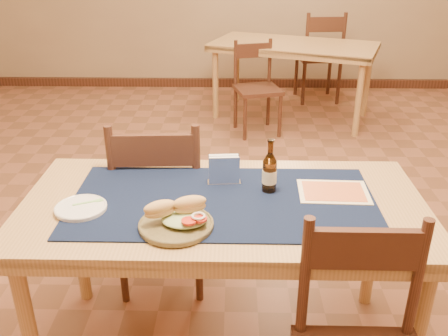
{
  "coord_description": "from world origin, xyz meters",
  "views": [
    {
      "loc": [
        0.04,
        -2.53,
        1.71
      ],
      "look_at": [
        0.0,
        -0.7,
        0.85
      ],
      "focal_mm": 40.0,
      "sensor_mm": 36.0,
      "label": 1
    }
  ],
  "objects_px": {
    "beer_bottle": "(269,172)",
    "napkin_holder": "(224,170)",
    "chair_main_far": "(160,201)",
    "main_table": "(223,219)",
    "sandwich_plate": "(178,219)",
    "back_table": "(294,52)"
  },
  "relations": [
    {
      "from": "sandwich_plate",
      "to": "beer_bottle",
      "type": "relative_size",
      "value": 1.21
    },
    {
      "from": "sandwich_plate",
      "to": "back_table",
      "type": "bearing_deg",
      "value": 77.09
    },
    {
      "from": "chair_main_far",
      "to": "back_table",
      "type": "bearing_deg",
      "value": 70.95
    },
    {
      "from": "back_table",
      "to": "napkin_holder",
      "type": "distance_m",
      "value": 3.08
    },
    {
      "from": "chair_main_far",
      "to": "napkin_holder",
      "type": "xyz_separation_m",
      "value": [
        0.33,
        -0.29,
        0.31
      ]
    },
    {
      "from": "sandwich_plate",
      "to": "beer_bottle",
      "type": "bearing_deg",
      "value": 39.47
    },
    {
      "from": "sandwich_plate",
      "to": "chair_main_far",
      "type": "bearing_deg",
      "value": 104.62
    },
    {
      "from": "back_table",
      "to": "chair_main_far",
      "type": "xyz_separation_m",
      "value": [
        -0.94,
        -2.73,
        -0.17
      ]
    },
    {
      "from": "chair_main_far",
      "to": "sandwich_plate",
      "type": "distance_m",
      "value": 0.73
    },
    {
      "from": "chair_main_far",
      "to": "main_table",
      "type": "bearing_deg",
      "value": -53.92
    },
    {
      "from": "main_table",
      "to": "beer_bottle",
      "type": "height_order",
      "value": "beer_bottle"
    },
    {
      "from": "chair_main_far",
      "to": "napkin_holder",
      "type": "bearing_deg",
      "value": -41.87
    },
    {
      "from": "sandwich_plate",
      "to": "beer_bottle",
      "type": "xyz_separation_m",
      "value": [
        0.34,
        0.28,
        0.05
      ]
    },
    {
      "from": "back_table",
      "to": "napkin_holder",
      "type": "height_order",
      "value": "napkin_holder"
    },
    {
      "from": "back_table",
      "to": "sandwich_plate",
      "type": "bearing_deg",
      "value": -102.91
    },
    {
      "from": "chair_main_far",
      "to": "sandwich_plate",
      "type": "xyz_separation_m",
      "value": [
        0.17,
        -0.65,
        0.29
      ]
    },
    {
      "from": "beer_bottle",
      "to": "napkin_holder",
      "type": "bearing_deg",
      "value": 159.32
    },
    {
      "from": "chair_main_far",
      "to": "napkin_holder",
      "type": "relative_size",
      "value": 6.77
    },
    {
      "from": "beer_bottle",
      "to": "napkin_holder",
      "type": "height_order",
      "value": "beer_bottle"
    },
    {
      "from": "main_table",
      "to": "back_table",
      "type": "relative_size",
      "value": 0.92
    },
    {
      "from": "chair_main_far",
      "to": "beer_bottle",
      "type": "distance_m",
      "value": 0.71
    },
    {
      "from": "back_table",
      "to": "chair_main_far",
      "type": "bearing_deg",
      "value": -109.05
    }
  ]
}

